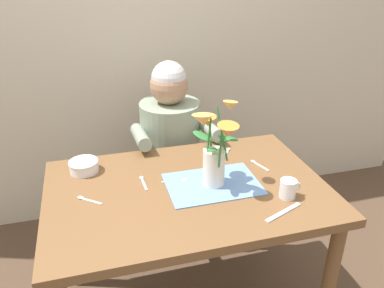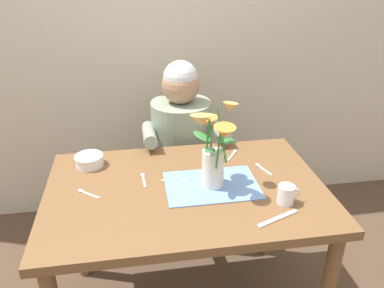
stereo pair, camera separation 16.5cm
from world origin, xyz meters
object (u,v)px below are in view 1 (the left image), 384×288
(flower_vase, at_px, (215,148))
(coffee_cup, at_px, (288,189))
(ceramic_bowl, at_px, (84,166))
(seated_person, at_px, (171,157))
(dinner_knife, at_px, (283,212))

(flower_vase, relative_size, coffee_cup, 4.02)
(flower_vase, height_order, ceramic_bowl, flower_vase)
(ceramic_bowl, xyz_separation_m, coffee_cup, (0.80, -0.44, 0.01))
(flower_vase, bearing_deg, seated_person, 94.70)
(seated_person, bearing_deg, flower_vase, -85.89)
(seated_person, height_order, ceramic_bowl, seated_person)
(dinner_knife, distance_m, coffee_cup, 0.12)
(flower_vase, height_order, dinner_knife, flower_vase)
(coffee_cup, bearing_deg, ceramic_bowl, 151.29)
(coffee_cup, bearing_deg, flower_vase, 147.38)
(dinner_knife, bearing_deg, ceramic_bowl, 121.95)
(seated_person, distance_m, coffee_cup, 0.89)
(seated_person, height_order, coffee_cup, seated_person)
(flower_vase, relative_size, dinner_knife, 1.97)
(flower_vase, distance_m, ceramic_bowl, 0.62)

